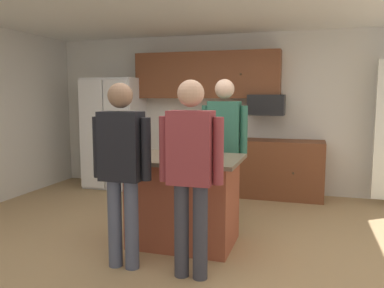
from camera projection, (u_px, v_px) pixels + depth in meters
name	position (u px, v px, depth m)	size (l,w,h in m)	color
floor	(179.00, 249.00, 4.05)	(7.04, 7.04, 0.00)	tan
back_wall	(232.00, 113.00, 6.55)	(6.40, 0.10, 2.60)	silver
cabinet_run_upper	(206.00, 75.00, 6.39)	(2.40, 0.38, 0.75)	brown
cabinet_run_lower	(265.00, 168.00, 6.18)	(1.80, 0.63, 0.90)	brown
refrigerator	(114.00, 133.00, 6.77)	(0.93, 0.76, 1.89)	white
microwave_over_range	(267.00, 105.00, 6.07)	(0.56, 0.40, 0.32)	black
kitchen_island	(184.00, 200.00, 4.18)	(1.21, 0.88, 0.95)	#9E4C33
person_guest_by_door	(224.00, 141.00, 4.75)	(0.57, 0.24, 1.79)	tan
person_host_foreground	(122.00, 163.00, 3.52)	(0.57, 0.22, 1.71)	#4C5166
person_elder_center	(191.00, 166.00, 3.31)	(0.57, 0.23, 1.73)	#383842
glass_short_whisky	(200.00, 152.00, 3.99)	(0.07, 0.07, 0.16)	black
tumbler_amber	(175.00, 148.00, 4.34)	(0.06, 0.06, 0.13)	black
glass_pilsner	(212.00, 152.00, 3.88)	(0.07, 0.07, 0.17)	#321B14
glass_stout_tall	(216.00, 149.00, 4.20)	(0.06, 0.06, 0.14)	black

